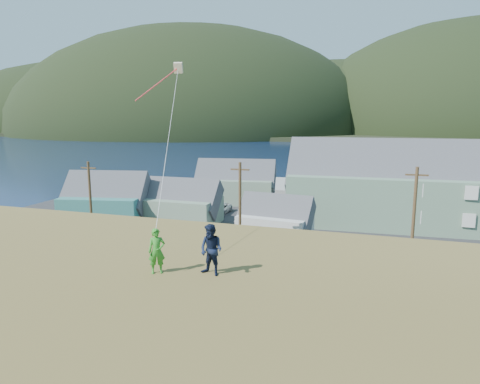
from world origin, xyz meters
The scene contains 16 objects.
ground centered at (0.00, 0.00, 0.00)m, with size 900.00×900.00×0.00m, color #0A1638.
grass_strip centered at (0.00, -2.00, 0.05)m, with size 110.00×8.00×0.10m, color #4C3D19.
waterfront_lot centered at (0.00, 17.00, 0.06)m, with size 72.00×36.00×0.12m, color #28282B.
wharf centered at (-6.00, 40.00, 0.45)m, with size 26.00×14.00×0.90m, color gray.
far_shore centered at (0.00, 330.00, 1.00)m, with size 900.00×320.00×2.00m, color black.
far_hills centered at (35.59, 279.38, 2.00)m, with size 760.00×265.00×143.00m.
lodge centered at (16.69, 19.45, 4.59)m, with size 34.29×11.07×11.92m.
shed_teal centered at (-19.89, 9.70, 2.77)m, with size 10.50×8.32×7.44m.
shed_palegreen_near centered at (-11.58, 12.29, 2.42)m, with size 8.84×5.56×6.40m.
shed_white centered at (0.33, 8.51, 2.22)m, with size 7.67×5.49×5.73m.
shed_palegreen_far centered at (-9.47, 25.90, 2.91)m, with size 12.12×7.99×7.63m.
utility_poles centered at (-1.26, 1.50, 4.35)m, with size 28.45×0.24×8.65m.
parked_cars centered at (-10.77, 21.48, 0.82)m, with size 18.12×12.46×1.50m.
kite_flyer_green centered at (2.53, -19.51, 7.97)m, with size 0.56×0.37×1.54m, color #2E8925.
kite_flyer_navy centered at (4.33, -19.11, 8.06)m, with size 0.84×0.65×1.72m, color #131C35.
kite_rig centered at (-1.00, -10.50, 14.70)m, with size 2.39×4.96×11.79m.
Camera 1 is at (9.30, -31.76, 12.44)m, focal length 32.00 mm.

